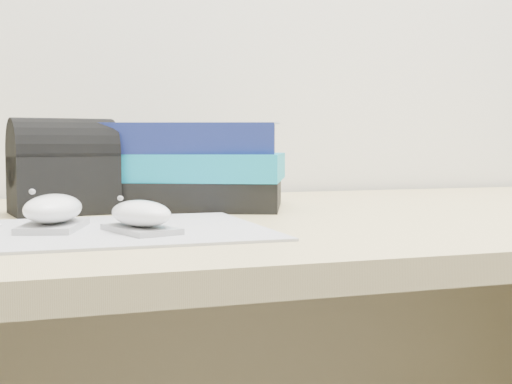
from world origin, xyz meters
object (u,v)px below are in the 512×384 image
object	(u,v)px
desk	(260,363)
mouse_front	(141,216)
pouch	(63,167)
book_stack	(195,166)
mouse_rear	(53,212)

from	to	relation	value
desk	mouse_front	size ratio (longest dim) A/B	14.81
mouse_front	pouch	world-z (taller)	pouch
desk	book_stack	size ratio (longest dim) A/B	4.92
mouse_rear	pouch	world-z (taller)	pouch
mouse_rear	book_stack	distance (m)	0.33
mouse_rear	mouse_front	size ratio (longest dim) A/B	1.14
mouse_front	book_stack	world-z (taller)	book_stack
book_stack	pouch	distance (m)	0.20
mouse_front	desk	bearing A→B (deg)	46.98
desk	mouse_front	bearing A→B (deg)	-133.02
mouse_rear	mouse_front	world-z (taller)	mouse_rear
mouse_front	mouse_rear	bearing A→B (deg)	147.45
desk	pouch	xyz separation A→B (m)	(-0.28, 0.04, 0.30)
mouse_rear	pouch	bearing A→B (deg)	83.41
desk	mouse_front	xyz separation A→B (m)	(-0.22, -0.23, 0.26)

